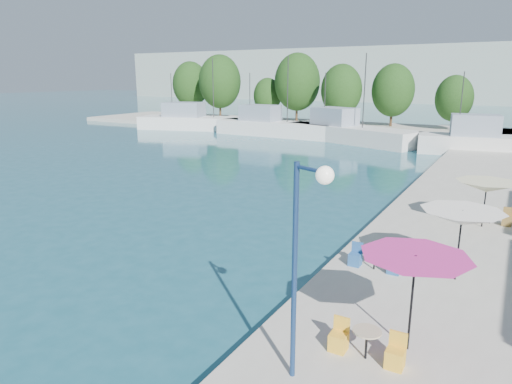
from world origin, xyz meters
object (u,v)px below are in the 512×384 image
Objects in this scene: trawler_02 at (273,127)px; street_lamp at (306,236)px; umbrella_cream at (487,187)px; umbrella_pink at (415,265)px; trawler_03 at (347,132)px; umbrella_white at (462,218)px; trawler_04 at (494,144)px; trawler_01 at (199,122)px.

street_lamp is at bearing -59.79° from trawler_02.
trawler_02 is 39.44m from umbrella_cream.
street_lamp reaches higher than umbrella_pink.
trawler_03 is at bearing 110.92° from umbrella_pink.
umbrella_pink is at bearing -56.50° from trawler_02.
trawler_03 is 43.10m from umbrella_pink.
trawler_02 is 5.91× the size of umbrella_pink.
umbrella_pink is at bearing 77.84° from street_lamp.
umbrella_white is (26.00, -36.03, 1.73)m from trawler_02.
trawler_04 reaches higher than umbrella_cream.
umbrella_pink is (25.50, -41.03, 1.80)m from trawler_02.
trawler_03 is 6.35× the size of umbrella_cream.
umbrella_pink is 3.32m from street_lamp.
trawler_03 reaches higher than street_lamp.
trawler_03 is 44.96m from street_lamp.
umbrella_white is 6.71m from umbrella_cream.
trawler_04 is at bearing 13.29° from trawler_03.
umbrella_white is at bearing 84.25° from umbrella_pink.
trawler_04 is at bearing 91.15° from umbrella_white.
street_lamp is (-1.78, -2.53, 1.22)m from umbrella_pink.
trawler_03 is at bearing -19.74° from trawler_01.
trawler_03 is (10.12, -0.81, -0.00)m from trawler_02.
trawler_03 is at bearing 162.49° from trawler_04.
trawler_03 is 32.83m from umbrella_cream.
umbrella_cream is at bearing 85.95° from umbrella_pink.
trawler_03 is (22.52, -1.58, 0.00)m from trawler_01.
trawler_03 is 6.27× the size of umbrella_white.
umbrella_white is at bearing -45.16° from trawler_03.
umbrella_pink is at bearing -95.75° from umbrella_white.
umbrella_pink is at bearing -99.97° from trawler_04.
trawler_03 and trawler_04 have the same top height.
umbrella_pink is (37.89, -41.80, 1.80)m from trawler_01.
trawler_01 is 57.26m from street_lamp.
trawler_01 is at bearing -163.44° from trawler_03.
umbrella_white is 0.54× the size of street_lamp.
street_lamp is (23.72, -43.56, 3.02)m from trawler_02.
trawler_02 is at bearing 131.91° from umbrella_cream.
trawler_01 is 1.16× the size of trawler_02.
trawler_03 is 6.27× the size of umbrella_pink.
umbrella_pink is (0.17, -38.28, 1.80)m from trawler_04.
trawler_01 is 3.68× the size of street_lamp.
trawler_04 is at bearing 92.14° from umbrella_cream.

